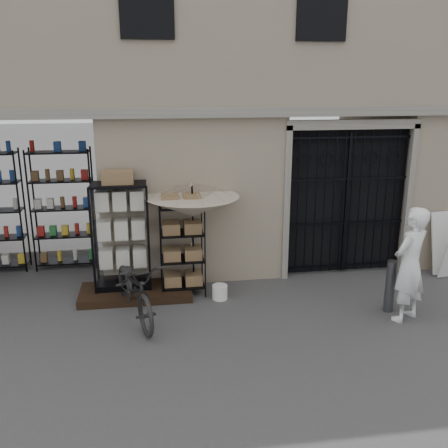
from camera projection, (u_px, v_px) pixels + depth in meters
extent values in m
plane|color=black|center=(286.00, 327.00, 7.98)|extent=(80.00, 80.00, 0.00)
cube|color=gray|center=(243.00, 45.00, 10.51)|extent=(14.00, 4.00, 9.00)
cube|color=black|center=(23.00, 204.00, 9.57)|extent=(3.00, 1.70, 3.00)
cube|color=black|center=(28.00, 210.00, 10.11)|extent=(2.70, 0.50, 2.50)
cube|color=black|center=(343.00, 199.00, 9.97)|extent=(2.50, 0.06, 3.00)
cube|color=black|center=(346.00, 204.00, 9.83)|extent=(0.05, 0.05, 2.80)
cube|color=black|center=(136.00, 292.00, 9.08)|extent=(2.00, 0.90, 0.15)
cube|color=black|center=(124.00, 283.00, 9.19)|extent=(0.99, 0.64, 0.11)
cube|color=silver|center=(122.00, 241.00, 8.66)|extent=(0.90, 0.06, 1.79)
cube|color=silver|center=(122.00, 241.00, 8.97)|extent=(0.83, 0.47, 1.50)
cube|color=olive|center=(118.00, 180.00, 8.66)|extent=(0.56, 0.44, 0.21)
cube|color=black|center=(182.00, 247.00, 9.03)|extent=(0.92, 0.79, 1.76)
cube|color=olive|center=(182.00, 250.00, 9.05)|extent=(0.78, 0.65, 1.32)
cylinder|color=black|center=(193.00, 240.00, 9.09)|extent=(0.04, 0.04, 2.00)
imported|color=#BAA78D|center=(192.00, 201.00, 8.88)|extent=(1.80, 1.82, 1.34)
cylinder|color=white|center=(220.00, 292.00, 8.96)|extent=(0.35, 0.35, 0.26)
imported|color=black|center=(136.00, 318.00, 8.29)|extent=(0.97, 1.21, 2.01)
cylinder|color=#4E4F53|center=(390.00, 286.00, 8.41)|extent=(0.21, 0.21, 0.91)
imported|color=white|center=(404.00, 319.00, 8.26)|extent=(1.55, 2.00, 0.46)
cube|color=silver|center=(444.00, 242.00, 10.05)|extent=(0.63, 0.39, 1.25)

